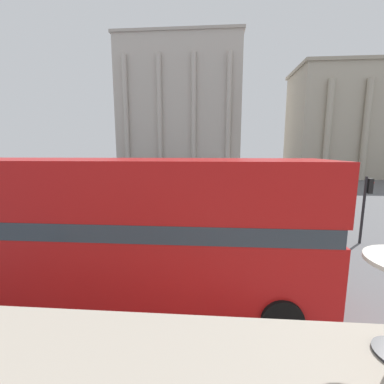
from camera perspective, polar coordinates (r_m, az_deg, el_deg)
name	(u,v)px	position (r m, az deg, el deg)	size (l,w,h in m)	color
double_decker_bus	(121,225)	(7.68, -15.47, -7.10)	(11.36, 2.75, 4.22)	black
plaza_building_left	(181,110)	(57.49, -2.38, 17.83)	(24.47, 15.98, 25.94)	#BCB2A8
traffic_light_near	(366,200)	(14.63, 34.21, -1.45)	(0.42, 0.24, 3.26)	black
traffic_light_mid	(268,176)	(21.57, 16.60, 3.51)	(0.42, 0.24, 3.71)	black
traffic_light_far	(182,170)	(28.32, -2.24, 4.88)	(0.42, 0.24, 3.46)	black
pedestrian_grey	(182,208)	(15.79, -2.30, -3.66)	(0.32, 0.32, 1.62)	#282B33
pedestrian_red	(198,176)	(35.03, 1.41, 3.51)	(0.32, 0.32, 1.61)	#282B33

